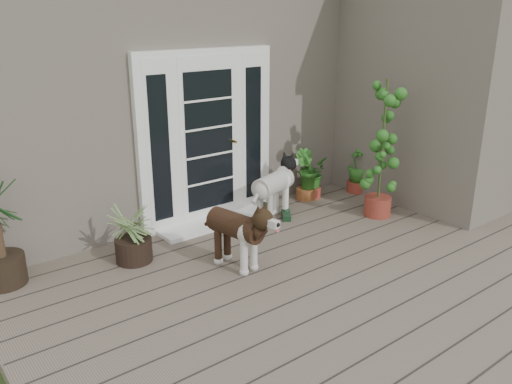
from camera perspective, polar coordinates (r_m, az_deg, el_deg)
deck at (r=5.47m, az=9.69°, el=-9.83°), size 6.20×4.60×0.12m
house_main at (r=8.32m, az=-12.00°, el=10.90°), size 7.40×4.00×3.10m
house_wing at (r=7.86m, az=19.01°, el=9.82°), size 1.60×2.40×3.10m
door_unit at (r=6.53m, az=-5.30°, el=5.87°), size 1.90×0.14×2.15m
door_step at (r=6.69m, az=-4.10°, el=-3.22°), size 1.60×0.40×0.05m
brindle_dog at (r=5.45m, az=-2.22°, el=-4.89°), size 0.50×0.88×0.69m
white_dog at (r=6.71m, az=1.89°, el=-0.13°), size 0.92×0.61×0.70m
spider_plant at (r=5.73m, az=-13.34°, el=-4.15°), size 0.87×0.87×0.70m
herb_a at (r=7.57m, az=6.22°, el=1.21°), size 0.52×0.52×0.50m
herb_b at (r=7.49m, az=5.45°, el=1.13°), size 0.48×0.48×0.52m
herb_c at (r=7.90m, az=11.03°, el=2.02°), size 0.44×0.44×0.57m
sapling at (r=6.85m, az=13.60°, el=4.75°), size 0.63×0.63×1.85m
clog_left at (r=7.14m, az=1.41°, el=-1.58°), size 0.22×0.28×0.08m
clog_right at (r=6.84m, az=3.32°, el=-2.50°), size 0.30×0.33×0.09m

